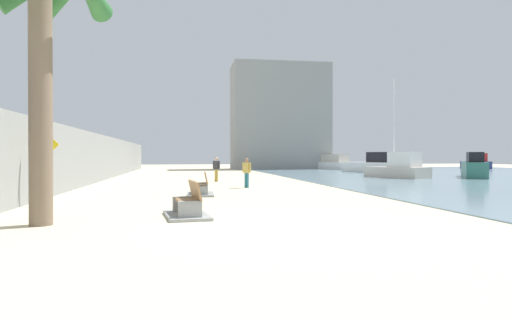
{
  "coord_description": "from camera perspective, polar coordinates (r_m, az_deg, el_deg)",
  "views": [
    {
      "loc": [
        -1.91,
        -10.75,
        1.66
      ],
      "look_at": [
        2.74,
        17.86,
        1.4
      ],
      "focal_mm": 32.07,
      "sensor_mm": 36.0,
      "label": 1
    }
  ],
  "objects": [
    {
      "name": "boat_mid_bay",
      "position": [
        45.4,
        14.85,
        -0.62
      ],
      "size": [
        4.6,
        7.35,
        1.98
      ],
      "color": "white",
      "rests_on": "water_bay"
    },
    {
      "name": "palm_tree",
      "position": [
        12.47,
        -25.33,
        16.09
      ],
      "size": [
        3.43,
        3.47,
        6.95
      ],
      "color": "#7A6651",
      "rests_on": "ground"
    },
    {
      "name": "person_standing",
      "position": [
        29.49,
        -4.97,
        -0.94
      ],
      "size": [
        0.44,
        0.35,
        1.58
      ],
      "color": "gold",
      "rests_on": "ground"
    },
    {
      "name": "harbor_building",
      "position": [
        58.26,
        2.95,
        5.37
      ],
      "size": [
        12.0,
        6.0,
        13.16
      ],
      "primitive_type": "cube",
      "color": "gray",
      "rests_on": "ground"
    },
    {
      "name": "seawall",
      "position": [
        29.29,
        -20.24,
        0.23
      ],
      "size": [
        0.8,
        64.0,
        3.05
      ],
      "primitive_type": "cube",
      "color": "gray",
      "rests_on": "ground"
    },
    {
      "name": "boat_outer",
      "position": [
        35.34,
        17.39,
        -0.97
      ],
      "size": [
        3.74,
        5.07,
        7.37
      ],
      "color": "beige",
      "rests_on": "water_bay"
    },
    {
      "name": "pedestrian_sign",
      "position": [
        16.68,
        -24.75,
        0.03
      ],
      "size": [
        0.85,
        0.08,
        2.46
      ],
      "color": "slate",
      "rests_on": "ground"
    },
    {
      "name": "bench_far",
      "position": [
        19.46,
        -6.85,
        -3.69
      ],
      "size": [
        1.18,
        2.14,
        0.98
      ],
      "color": "gray",
      "rests_on": "ground"
    },
    {
      "name": "ground_plane",
      "position": [
        28.86,
        -5.43,
        -2.78
      ],
      "size": [
        120.0,
        120.0,
        0.0
      ],
      "primitive_type": "plane",
      "color": "beige"
    },
    {
      "name": "person_walking",
      "position": [
        23.74,
        -1.17,
        -1.35
      ],
      "size": [
        0.41,
        0.39,
        1.55
      ],
      "color": "teal",
      "rests_on": "ground"
    },
    {
      "name": "boat_far_right",
      "position": [
        38.13,
        25.55,
        -0.86
      ],
      "size": [
        4.28,
        5.96,
        1.9
      ],
      "color": "#337060",
      "rests_on": "water_bay"
    },
    {
      "name": "bench_near",
      "position": [
        12.64,
        -8.53,
        -5.97
      ],
      "size": [
        1.34,
        2.22,
        0.98
      ],
      "color": "gray",
      "rests_on": "ground"
    },
    {
      "name": "boat_distant",
      "position": [
        64.85,
        25.78,
        -0.33
      ],
      "size": [
        2.02,
        5.0,
        1.96
      ],
      "color": "navy",
      "rests_on": "water_bay"
    },
    {
      "name": "boat_nearest",
      "position": [
        56.21,
        9.29,
        -0.46
      ],
      "size": [
        4.8,
        7.78,
        1.81
      ],
      "color": "white",
      "rests_on": "water_bay"
    }
  ]
}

